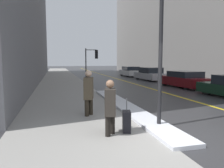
{
  "coord_description": "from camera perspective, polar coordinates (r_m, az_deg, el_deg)",
  "views": [
    {
      "loc": [
        -2.6,
        -4.49,
        1.98
      ],
      "look_at": [
        -0.4,
        4.0,
        1.05
      ],
      "focal_mm": 35.0,
      "sensor_mm": 36.0,
      "label": 1
    }
  ],
  "objects": [
    {
      "name": "road_centre_stripe",
      "position": [
        20.67,
        4.15,
        0.55
      ],
      "size": [
        0.16,
        80.0,
        0.0
      ],
      "color": "gold",
      "rests_on": "ground"
    },
    {
      "name": "snow_bank_curb",
      "position": [
        9.41,
        3.43,
        -5.77
      ],
      "size": [
        0.83,
        9.35,
        0.1
      ],
      "color": "silver",
      "rests_on": "ground"
    },
    {
      "name": "ground_plane",
      "position": [
        5.55,
        15.05,
        -15.06
      ],
      "size": [
        160.0,
        160.0,
        0.0
      ],
      "primitive_type": "plane",
      "color": "#2D2D30"
    },
    {
      "name": "parked_car_white",
      "position": [
        28.48,
        4.81,
        3.27
      ],
      "size": [
        1.96,
        4.9,
        1.26
      ],
      "rotation": [
        0.0,
        0.0,
        1.54
      ],
      "color": "silver",
      "rests_on": "ground"
    },
    {
      "name": "parked_car_silver",
      "position": [
        22.96,
        9.97,
        2.55
      ],
      "size": [
        2.06,
        4.46,
        1.3
      ],
      "rotation": [
        0.0,
        0.0,
        1.62
      ],
      "color": "#B2B2B7",
      "rests_on": "ground"
    },
    {
      "name": "rolling_suitcase",
      "position": [
        6.16,
        3.82,
        -9.78
      ],
      "size": [
        0.3,
        0.4,
        0.95
      ],
      "rotation": [
        0.0,
        0.0,
        -1.82
      ],
      "color": "black",
      "rests_on": "ground"
    },
    {
      "name": "pedestrian_with_shoulder_bag",
      "position": [
        5.79,
        -0.49,
        -5.47
      ],
      "size": [
        0.39,
        0.72,
        1.49
      ],
      "rotation": [
        0.0,
        0.0,
        -1.82
      ],
      "color": "black",
      "rests_on": "ground"
    },
    {
      "name": "lamp_post",
      "position": [
        6.66,
        12.77,
        16.91
      ],
      "size": [
        0.28,
        0.28,
        5.51
      ],
      "color": "black",
      "rests_on": "ground"
    },
    {
      "name": "sidewalk_slab",
      "position": [
        19.6,
        -12.71,
        0.13
      ],
      "size": [
        4.0,
        80.0,
        0.01
      ],
      "color": "gray",
      "rests_on": "ground"
    },
    {
      "name": "traffic_light_near",
      "position": [
        22.86,
        -5.06,
        6.94
      ],
      "size": [
        1.31,
        0.33,
        3.26
      ],
      "rotation": [
        0.0,
        0.0,
        -0.07
      ],
      "color": "black",
      "rests_on": "ground"
    },
    {
      "name": "pedestrian_in_glasses",
      "position": [
        7.89,
        -6.12,
        -1.75
      ],
      "size": [
        0.43,
        0.77,
        1.65
      ],
      "rotation": [
        0.0,
        0.0,
        -1.82
      ],
      "color": "#2A241B",
      "rests_on": "ground"
    },
    {
      "name": "parked_car_maroon",
      "position": [
        17.46,
        18.32,
        1.13
      ],
      "size": [
        2.26,
        4.5,
        1.21
      ],
      "rotation": [
        0.0,
        0.0,
        1.66
      ],
      "color": "#600F14",
      "rests_on": "ground"
    }
  ]
}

